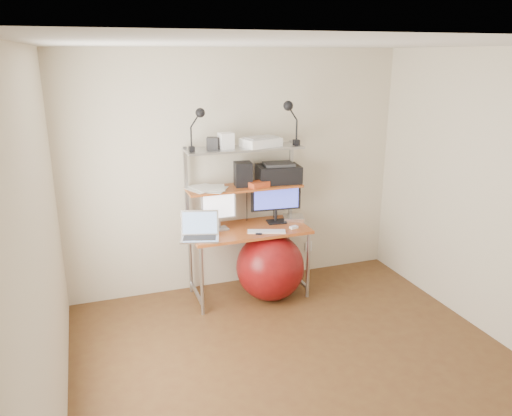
{
  "coord_description": "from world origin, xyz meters",
  "views": [
    {
      "loc": [
        -1.51,
        -3.1,
        2.44
      ],
      "look_at": [
        -0.02,
        1.15,
        1.04
      ],
      "focal_mm": 35.0,
      "sensor_mm": 36.0,
      "label": 1
    }
  ],
  "objects_px": {
    "printer": "(279,173)",
    "exercise_ball": "(270,267)",
    "monitor_black": "(276,198)",
    "laptop": "(200,232)",
    "monitor_silver": "(219,209)"
  },
  "relations": [
    {
      "from": "printer",
      "to": "laptop",
      "type": "bearing_deg",
      "value": -157.84
    },
    {
      "from": "monitor_black",
      "to": "printer",
      "type": "distance_m",
      "value": 0.26
    },
    {
      "from": "monitor_black",
      "to": "exercise_ball",
      "type": "distance_m",
      "value": 0.72
    },
    {
      "from": "printer",
      "to": "exercise_ball",
      "type": "height_order",
      "value": "printer"
    },
    {
      "from": "monitor_black",
      "to": "laptop",
      "type": "height_order",
      "value": "monitor_black"
    },
    {
      "from": "laptop",
      "to": "monitor_silver",
      "type": "bearing_deg",
      "value": 52.3
    },
    {
      "from": "printer",
      "to": "exercise_ball",
      "type": "relative_size",
      "value": 0.67
    },
    {
      "from": "monitor_silver",
      "to": "laptop",
      "type": "bearing_deg",
      "value": -148.69
    },
    {
      "from": "laptop",
      "to": "exercise_ball",
      "type": "distance_m",
      "value": 0.84
    },
    {
      "from": "laptop",
      "to": "monitor_black",
      "type": "bearing_deg",
      "value": 28.69
    },
    {
      "from": "monitor_silver",
      "to": "exercise_ball",
      "type": "bearing_deg",
      "value": -30.73
    },
    {
      "from": "printer",
      "to": "monitor_silver",
      "type": "bearing_deg",
      "value": -166.63
    },
    {
      "from": "laptop",
      "to": "printer",
      "type": "bearing_deg",
      "value": 31.98
    },
    {
      "from": "monitor_silver",
      "to": "exercise_ball",
      "type": "height_order",
      "value": "monitor_silver"
    },
    {
      "from": "laptop",
      "to": "exercise_ball",
      "type": "height_order",
      "value": "laptop"
    }
  ]
}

